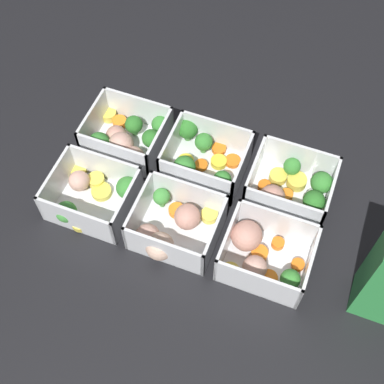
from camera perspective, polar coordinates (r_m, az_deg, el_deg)
ground_plane at (r=0.93m, az=0.00°, el=-0.79°), size 4.00×4.00×0.00m
container_near_left at (r=0.93m, az=10.70°, el=0.37°), size 0.14×0.12×0.07m
container_near_center at (r=0.95m, az=1.08°, el=3.73°), size 0.14×0.13×0.07m
container_near_right at (r=0.98m, az=-7.07°, el=5.68°), size 0.15×0.13×0.07m
container_far_left at (r=0.86m, az=7.33°, el=-6.59°), size 0.14×0.12×0.07m
container_far_center at (r=0.88m, az=-2.19°, el=-3.77°), size 0.14×0.14×0.07m
container_far_right at (r=0.93m, az=-10.52°, el=-0.28°), size 0.14×0.14×0.07m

